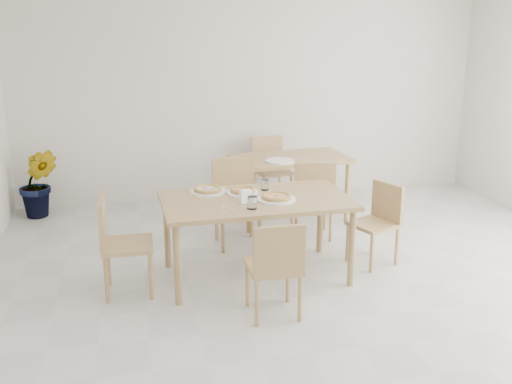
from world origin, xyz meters
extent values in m
plane|color=silver|center=(0.00, 0.00, 0.00)|extent=(7.00, 7.00, 0.00)
plane|color=silver|center=(0.00, 3.50, 1.40)|extent=(6.00, 0.00, 6.00)
cube|color=tan|center=(-0.48, 0.95, 0.73)|extent=(1.71, 1.01, 0.04)
cylinder|color=tan|center=(-1.24, 0.51, 0.35)|extent=(0.06, 0.06, 0.71)
cylinder|color=tan|center=(0.30, 0.57, 0.35)|extent=(0.06, 0.06, 0.71)
cylinder|color=tan|center=(-1.27, 1.32, 0.35)|extent=(0.06, 0.06, 0.71)
cylinder|color=tan|center=(0.27, 1.38, 0.35)|extent=(0.06, 0.06, 0.71)
cube|color=tan|center=(-0.50, 0.20, 0.41)|extent=(0.41, 0.41, 0.04)
cube|color=tan|center=(-0.50, 0.01, 0.62)|extent=(0.40, 0.04, 0.38)
cylinder|color=tan|center=(-0.33, 0.37, 0.20)|extent=(0.03, 0.03, 0.39)
cylinder|color=tan|center=(-0.68, 0.37, 0.20)|extent=(0.03, 0.03, 0.39)
cylinder|color=tan|center=(-0.33, 0.03, 0.20)|extent=(0.03, 0.03, 0.39)
cylinder|color=tan|center=(-0.67, 0.02, 0.20)|extent=(0.03, 0.03, 0.39)
cube|color=tan|center=(-0.51, 1.75, 0.46)|extent=(0.46, 0.46, 0.04)
cube|color=tan|center=(-0.51, 1.95, 0.69)|extent=(0.45, 0.05, 0.42)
cylinder|color=tan|center=(-0.69, 1.56, 0.22)|extent=(0.04, 0.04, 0.43)
cylinder|color=tan|center=(-0.31, 1.57, 0.22)|extent=(0.04, 0.04, 0.43)
cylinder|color=tan|center=(-0.70, 1.94, 0.22)|extent=(0.04, 0.04, 0.43)
cylinder|color=tan|center=(-0.32, 1.95, 0.22)|extent=(0.04, 0.04, 0.43)
cube|color=tan|center=(-1.63, 0.84, 0.44)|extent=(0.43, 0.43, 0.04)
cube|color=tan|center=(-1.82, 0.85, 0.66)|extent=(0.05, 0.43, 0.41)
cylinder|color=tan|center=(-1.45, 0.66, 0.21)|extent=(0.04, 0.04, 0.42)
cylinder|color=tan|center=(-1.44, 1.02, 0.21)|extent=(0.04, 0.04, 0.42)
cylinder|color=tan|center=(-1.82, 0.66, 0.21)|extent=(0.04, 0.04, 0.42)
cylinder|color=tan|center=(-1.81, 1.03, 0.21)|extent=(0.04, 0.04, 0.42)
cube|color=tan|center=(0.68, 1.01, 0.40)|extent=(0.50, 0.50, 0.04)
cube|color=tan|center=(0.84, 1.07, 0.60)|extent=(0.18, 0.37, 0.37)
cylinder|color=tan|center=(0.46, 1.10, 0.19)|extent=(0.03, 0.03, 0.38)
cylinder|color=tan|center=(0.59, 0.79, 0.19)|extent=(0.03, 0.03, 0.38)
cylinder|color=tan|center=(0.77, 1.22, 0.19)|extent=(0.03, 0.03, 0.38)
cylinder|color=tan|center=(0.89, 0.92, 0.19)|extent=(0.03, 0.03, 0.38)
cylinder|color=white|center=(-0.32, 0.86, 0.76)|extent=(0.35, 0.35, 0.02)
cylinder|color=white|center=(-0.88, 1.23, 0.76)|extent=(0.33, 0.33, 0.02)
cylinder|color=white|center=(-0.57, 1.12, 0.76)|extent=(0.30, 0.30, 0.02)
cylinder|color=tan|center=(-0.32, 0.86, 0.77)|extent=(0.29, 0.29, 0.01)
torus|color=tan|center=(-0.32, 0.86, 0.78)|extent=(0.29, 0.29, 0.03)
cylinder|color=#ED5729|center=(-0.32, 0.86, 0.78)|extent=(0.22, 0.22, 0.01)
ellipsoid|color=#1A5E15|center=(-0.32, 0.86, 0.79)|extent=(0.05, 0.04, 0.01)
cylinder|color=tan|center=(-0.88, 1.23, 0.77)|extent=(0.32, 0.32, 0.01)
torus|color=tan|center=(-0.88, 1.23, 0.78)|extent=(0.32, 0.32, 0.03)
cylinder|color=#FBEECE|center=(-0.88, 1.23, 0.78)|extent=(0.24, 0.24, 0.01)
cylinder|color=tan|center=(-0.57, 1.12, 0.77)|extent=(0.25, 0.25, 0.01)
torus|color=tan|center=(-0.57, 1.12, 0.78)|extent=(0.25, 0.25, 0.03)
cylinder|color=#ED5729|center=(-0.57, 1.12, 0.78)|extent=(0.18, 0.18, 0.01)
cylinder|color=white|center=(-0.58, 0.66, 0.80)|extent=(0.08, 0.08, 0.11)
cylinder|color=white|center=(-0.34, 1.20, 0.80)|extent=(0.08, 0.08, 0.10)
cube|color=silver|center=(-0.61, 0.81, 0.76)|extent=(0.13, 0.10, 0.01)
cube|color=white|center=(-0.61, 0.81, 0.82)|extent=(0.11, 0.08, 0.11)
cube|color=silver|center=(-0.82, 0.75, 0.75)|extent=(0.03, 0.17, 0.01)
cube|color=silver|center=(-0.75, 0.63, 0.75)|extent=(0.07, 0.18, 0.01)
cube|color=tan|center=(0.24, 2.46, 0.73)|extent=(1.40, 0.90, 0.04)
cylinder|color=tan|center=(-0.32, 2.08, 0.35)|extent=(0.06, 0.06, 0.71)
cylinder|color=tan|center=(0.86, 2.21, 0.35)|extent=(0.06, 0.06, 0.71)
cylinder|color=tan|center=(-0.39, 2.70, 0.35)|extent=(0.06, 0.06, 0.71)
cylinder|color=tan|center=(0.80, 2.83, 0.35)|extent=(0.06, 0.06, 0.71)
cube|color=tan|center=(0.32, 1.84, 0.44)|extent=(0.49, 0.49, 0.04)
cube|color=tan|center=(0.29, 1.65, 0.67)|extent=(0.43, 0.10, 0.41)
cylinder|color=tan|center=(0.53, 2.00, 0.21)|extent=(0.04, 0.04, 0.42)
cylinder|color=tan|center=(0.16, 2.05, 0.21)|extent=(0.04, 0.04, 0.42)
cylinder|color=tan|center=(0.47, 1.63, 0.21)|extent=(0.04, 0.04, 0.42)
cylinder|color=tan|center=(0.11, 1.69, 0.21)|extent=(0.04, 0.04, 0.42)
cube|color=tan|center=(0.18, 3.06, 0.43)|extent=(0.49, 0.49, 0.04)
cube|color=tan|center=(0.15, 3.25, 0.65)|extent=(0.42, 0.11, 0.40)
cylinder|color=tan|center=(0.04, 2.85, 0.20)|extent=(0.04, 0.04, 0.41)
cylinder|color=tan|center=(0.39, 2.92, 0.20)|extent=(0.04, 0.04, 0.41)
cylinder|color=tan|center=(-0.03, 3.20, 0.20)|extent=(0.04, 0.04, 0.41)
cylinder|color=tan|center=(0.32, 3.27, 0.20)|extent=(0.04, 0.04, 0.41)
cylinder|color=white|center=(0.07, 2.26, 0.76)|extent=(0.33, 0.33, 0.02)
imported|color=#31651E|center=(-2.65, 3.15, 0.42)|extent=(0.46, 0.37, 0.83)
camera|label=1|loc=(-1.54, -4.06, 2.32)|focal=42.00mm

